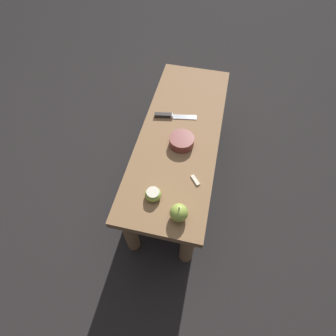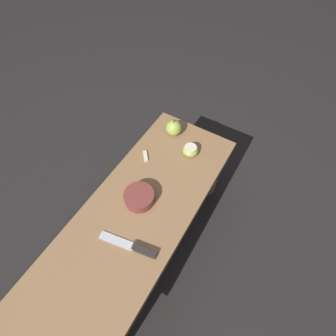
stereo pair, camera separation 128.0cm
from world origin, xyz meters
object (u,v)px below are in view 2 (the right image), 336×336
apple_whole (174,128)px  apple_cut (190,150)px  knife (136,248)px  bowl (139,197)px  wooden_bench (136,224)px

apple_whole → apple_cut: apple_whole is taller
knife → apple_whole: 0.58m
knife → apple_cut: size_ratio=3.15×
bowl → knife: bearing=30.7°
wooden_bench → apple_whole: (-0.46, -0.08, 0.11)m
wooden_bench → apple_cut: apple_cut is taller
apple_cut → knife: bearing=4.5°
wooden_bench → apple_cut: (-0.39, 0.04, 0.10)m
wooden_bench → bowl: bearing=-164.1°
wooden_bench → apple_whole: size_ratio=12.87×
apple_cut → bowl: size_ratio=0.59×
knife → apple_cut: apple_cut is taller
apple_whole → wooden_bench: bearing=10.4°
knife → apple_whole: size_ratio=2.62×
knife → bowl: (-0.17, -0.10, 0.02)m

